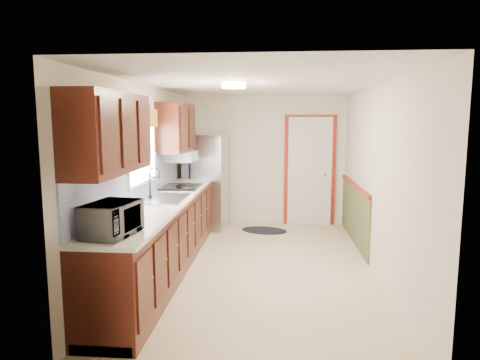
# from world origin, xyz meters

# --- Properties ---
(room_shell) EXTENTS (3.20, 5.20, 2.52)m
(room_shell) POSITION_xyz_m (0.00, 0.00, 1.20)
(room_shell) COLOR beige
(room_shell) RESTS_ON ground
(kitchen_run) EXTENTS (0.63, 4.00, 2.20)m
(kitchen_run) POSITION_xyz_m (-1.24, -0.29, 0.81)
(kitchen_run) COLOR #3D150D
(kitchen_run) RESTS_ON ground
(back_wall_trim) EXTENTS (1.12, 2.30, 2.08)m
(back_wall_trim) POSITION_xyz_m (0.99, 2.21, 0.89)
(back_wall_trim) COLOR maroon
(back_wall_trim) RESTS_ON ground
(ceiling_fixture) EXTENTS (0.30, 0.30, 0.06)m
(ceiling_fixture) POSITION_xyz_m (-0.30, -0.20, 2.36)
(ceiling_fixture) COLOR #FFD88C
(ceiling_fixture) RESTS_ON room_shell
(microwave) EXTENTS (0.37, 0.57, 0.36)m
(microwave) POSITION_xyz_m (-1.20, -1.95, 1.12)
(microwave) COLOR white
(microwave) RESTS_ON kitchen_run
(refrigerator) EXTENTS (0.78, 0.75, 1.69)m
(refrigerator) POSITION_xyz_m (-1.02, 2.05, 0.84)
(refrigerator) COLOR #B7B7BC
(refrigerator) RESTS_ON ground
(rug) EXTENTS (0.91, 0.70, 0.01)m
(rug) POSITION_xyz_m (0.03, 1.90, 0.01)
(rug) COLOR black
(rug) RESTS_ON ground
(cooktop) EXTENTS (0.54, 0.65, 0.02)m
(cooktop) POSITION_xyz_m (-1.19, 0.75, 0.95)
(cooktop) COLOR black
(cooktop) RESTS_ON kitchen_run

